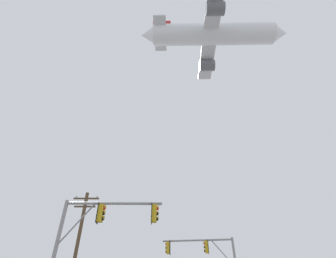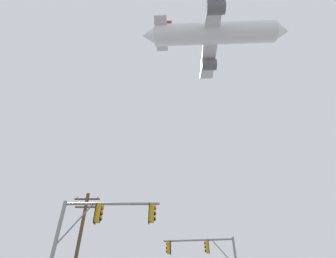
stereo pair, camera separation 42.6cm
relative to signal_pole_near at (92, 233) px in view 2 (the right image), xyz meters
name	(u,v)px [view 2 (the right image)]	position (x,y,z in m)	size (l,w,h in m)	color
signal_pole_near	(92,233)	(0.00, 0.00, 0.00)	(5.27, 0.48, 6.44)	gray
utility_pole	(77,251)	(-3.31, 7.73, 0.43)	(2.20, 0.28, 9.84)	brown
airplane	(214,34)	(12.90, 16.14, 41.30)	(29.30, 22.64, 8.02)	white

